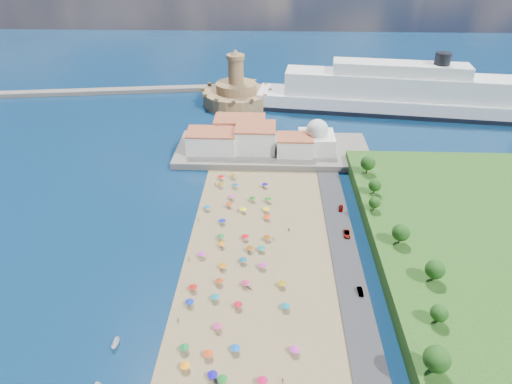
{
  "coord_description": "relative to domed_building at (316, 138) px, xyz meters",
  "views": [
    {
      "loc": [
        9.08,
        -108.9,
        91.51
      ],
      "look_at": [
        4.0,
        25.0,
        8.0
      ],
      "focal_mm": 30.0,
      "sensor_mm": 36.0,
      "label": 1
    }
  ],
  "objects": [
    {
      "name": "ground",
      "position": [
        -30.0,
        -71.0,
        -8.97
      ],
      "size": [
        700.0,
        700.0,
        0.0
      ],
      "primitive_type": "plane",
      "color": "#071938",
      "rests_on": "ground"
    },
    {
      "name": "parked_cars",
      "position": [
        6.0,
        -62.67,
        -7.63
      ],
      "size": [
        2.45,
        46.98,
        1.31
      ],
      "color": "gray",
      "rests_on": "promenade"
    },
    {
      "name": "cruise_ship",
      "position": [
        49.61,
        57.81,
        1.23
      ],
      "size": [
        159.37,
        43.3,
        34.47
      ],
      "color": "black",
      "rests_on": "ground"
    },
    {
      "name": "terrace",
      "position": [
        -20.0,
        2.0,
        -7.47
      ],
      "size": [
        90.0,
        36.0,
        3.0
      ],
      "primitive_type": "cube",
      "color": "#59544C",
      "rests_on": "ground"
    },
    {
      "name": "beachgoers",
      "position": [
        -31.92,
        -68.55,
        -7.86
      ],
      "size": [
        33.9,
        98.42,
        1.9
      ],
      "color": "tan",
      "rests_on": "beach"
    },
    {
      "name": "fortress",
      "position": [
        -42.0,
        67.0,
        -2.29
      ],
      "size": [
        40.0,
        40.0,
        32.4
      ],
      "color": "#9B7D4D",
      "rests_on": "ground"
    },
    {
      "name": "domed_building",
      "position": [
        0.0,
        0.0,
        0.0
      ],
      "size": [
        16.0,
        16.0,
        15.0
      ],
      "color": "silver",
      "rests_on": "terrace"
    },
    {
      "name": "waterfront_buildings",
      "position": [
        -33.05,
        2.64,
        -1.1
      ],
      "size": [
        57.0,
        29.0,
        11.0
      ],
      "color": "silver",
      "rests_on": "terrace"
    },
    {
      "name": "beach_parasols",
      "position": [
        -31.16,
        -81.87,
        -6.83
      ],
      "size": [
        33.02,
        115.07,
        2.2
      ],
      "color": "gray",
      "rests_on": "beach"
    },
    {
      "name": "breakwater",
      "position": [
        -140.0,
        82.0,
        -7.67
      ],
      "size": [
        199.03,
        34.77,
        2.6
      ],
      "primitive_type": "cube",
      "rotation": [
        0.0,
        0.0,
        0.14
      ],
      "color": "#59544C",
      "rests_on": "ground"
    },
    {
      "name": "jetty",
      "position": [
        -42.0,
        37.0,
        -7.77
      ],
      "size": [
        18.0,
        70.0,
        2.4
      ],
      "primitive_type": "cube",
      "color": "#59544C",
      "rests_on": "ground"
    },
    {
      "name": "moored_boats",
      "position": [
        -59.18,
        -116.1,
        -8.17
      ],
      "size": [
        4.42,
        16.49,
        1.66
      ],
      "color": "white",
      "rests_on": "ground"
    },
    {
      "name": "hillside_trees",
      "position": [
        19.29,
        -78.27,
        1.18
      ],
      "size": [
        14.76,
        110.93,
        7.68
      ],
      "color": "#382314",
      "rests_on": "hillside"
    }
  ]
}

